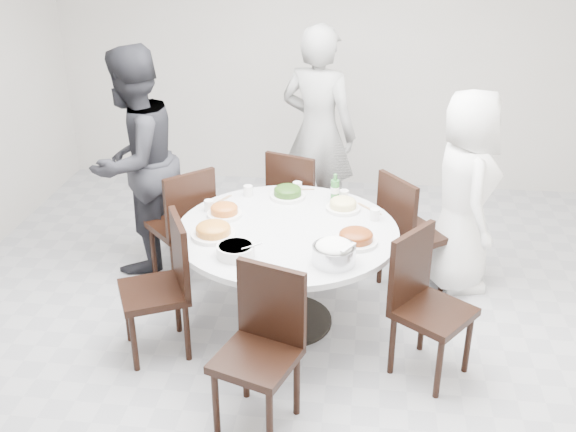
# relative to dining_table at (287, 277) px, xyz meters

# --- Properties ---
(floor) EXTENTS (6.00, 6.00, 0.01)m
(floor) POSITION_rel_dining_table_xyz_m (0.33, -0.33, -0.38)
(floor) COLOR #AFB0B4
(floor) RESTS_ON ground
(wall_back) EXTENTS (6.00, 0.01, 2.80)m
(wall_back) POSITION_rel_dining_table_xyz_m (0.33, 2.67, 1.02)
(wall_back) COLOR beige
(wall_back) RESTS_ON ground
(dining_table) EXTENTS (1.50, 1.50, 0.75)m
(dining_table) POSITION_rel_dining_table_xyz_m (0.00, 0.00, 0.00)
(dining_table) COLOR silver
(dining_table) RESTS_ON floor
(chair_ne) EXTENTS (0.59, 0.59, 0.95)m
(chair_ne) POSITION_rel_dining_table_xyz_m (0.89, 0.60, 0.10)
(chair_ne) COLOR black
(chair_ne) RESTS_ON floor
(chair_n) EXTENTS (0.54, 0.54, 0.95)m
(chair_n) POSITION_rel_dining_table_xyz_m (-0.02, 1.04, 0.10)
(chair_n) COLOR black
(chair_n) RESTS_ON floor
(chair_nw) EXTENTS (0.59, 0.59, 0.95)m
(chair_nw) POSITION_rel_dining_table_xyz_m (-0.90, 0.53, 0.10)
(chair_nw) COLOR black
(chair_nw) RESTS_ON floor
(chair_sw) EXTENTS (0.56, 0.56, 0.95)m
(chair_sw) POSITION_rel_dining_table_xyz_m (-0.82, -0.43, 0.10)
(chair_sw) COLOR black
(chair_sw) RESTS_ON floor
(chair_s) EXTENTS (0.53, 0.53, 0.95)m
(chair_s) POSITION_rel_dining_table_xyz_m (-0.04, -1.04, 0.10)
(chair_s) COLOR black
(chair_s) RESTS_ON floor
(chair_se) EXTENTS (0.59, 0.59, 0.95)m
(chair_se) POSITION_rel_dining_table_xyz_m (0.97, -0.45, 0.10)
(chair_se) COLOR black
(chair_se) RESTS_ON floor
(diner_right) EXTENTS (0.61, 0.83, 1.56)m
(diner_right) POSITION_rel_dining_table_xyz_m (1.24, 0.71, 0.40)
(diner_right) COLOR white
(diner_right) RESTS_ON floor
(diner_middle) EXTENTS (0.79, 0.66, 1.86)m
(diner_middle) POSITION_rel_dining_table_xyz_m (0.08, 1.48, 0.56)
(diner_middle) COLOR black
(diner_middle) RESTS_ON floor
(diner_left) EXTENTS (0.94, 1.06, 1.80)m
(diner_left) POSITION_rel_dining_table_xyz_m (-1.29, 0.72, 0.52)
(diner_left) COLOR black
(diner_left) RESTS_ON floor
(dish_greens) EXTENTS (0.26, 0.26, 0.07)m
(dish_greens) POSITION_rel_dining_table_xyz_m (-0.06, 0.51, 0.41)
(dish_greens) COLOR white
(dish_greens) RESTS_ON dining_table
(dish_pale) EXTENTS (0.24, 0.24, 0.07)m
(dish_pale) POSITION_rel_dining_table_xyz_m (0.36, 0.34, 0.41)
(dish_pale) COLOR white
(dish_pale) RESTS_ON dining_table
(dish_orange) EXTENTS (0.24, 0.24, 0.07)m
(dish_orange) POSITION_rel_dining_table_xyz_m (-0.46, 0.14, 0.41)
(dish_orange) COLOR white
(dish_orange) RESTS_ON dining_table
(dish_redbrown) EXTENTS (0.28, 0.28, 0.07)m
(dish_redbrown) POSITION_rel_dining_table_xyz_m (0.46, -0.15, 0.41)
(dish_redbrown) COLOR white
(dish_redbrown) RESTS_ON dining_table
(dish_tofu) EXTENTS (0.29, 0.29, 0.08)m
(dish_tofu) POSITION_rel_dining_table_xyz_m (-0.47, -0.17, 0.41)
(dish_tofu) COLOR white
(dish_tofu) RESTS_ON dining_table
(rice_bowl) EXTENTS (0.27, 0.27, 0.11)m
(rice_bowl) POSITION_rel_dining_table_xyz_m (0.34, -0.43, 0.43)
(rice_bowl) COLOR silver
(rice_bowl) RESTS_ON dining_table
(soup_bowl) EXTENTS (0.24, 0.24, 0.07)m
(soup_bowl) POSITION_rel_dining_table_xyz_m (-0.27, -0.41, 0.41)
(soup_bowl) COLOR white
(soup_bowl) RESTS_ON dining_table
(beverage_bottle) EXTENTS (0.06, 0.06, 0.21)m
(beverage_bottle) POSITION_rel_dining_table_xyz_m (0.29, 0.48, 0.48)
(beverage_bottle) COLOR #2B6B2D
(beverage_bottle) RESTS_ON dining_table
(tea_cups) EXTENTS (0.07, 0.07, 0.08)m
(tea_cups) POSITION_rel_dining_table_xyz_m (0.03, 0.60, 0.42)
(tea_cups) COLOR white
(tea_cups) RESTS_ON dining_table
(chopsticks) EXTENTS (0.24, 0.04, 0.01)m
(chopsticks) POSITION_rel_dining_table_xyz_m (0.04, 0.66, 0.38)
(chopsticks) COLOR tan
(chopsticks) RESTS_ON dining_table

